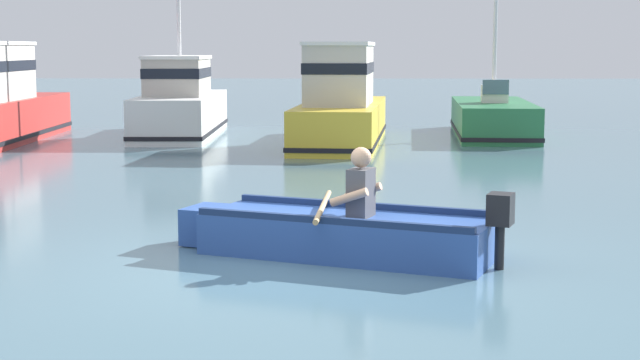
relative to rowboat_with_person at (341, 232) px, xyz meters
name	(u,v)px	position (x,y,z in m)	size (l,w,h in m)	color
ground_plane	(283,265)	(-0.61, -0.50, -0.25)	(120.00, 120.00, 0.00)	slate
rowboat_with_person	(341,232)	(0.00, 0.00, 0.00)	(3.61, 2.34, 1.19)	#2D519E
moored_boat_white	(180,105)	(-4.05, 13.95, 0.53)	(1.88, 5.79, 4.86)	white
moored_boat_yellow	(341,107)	(0.01, 11.99, 0.61)	(2.39, 6.56, 2.36)	gold
moored_boat_green	(493,119)	(3.88, 14.21, 0.17)	(2.28, 5.71, 4.54)	#287042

